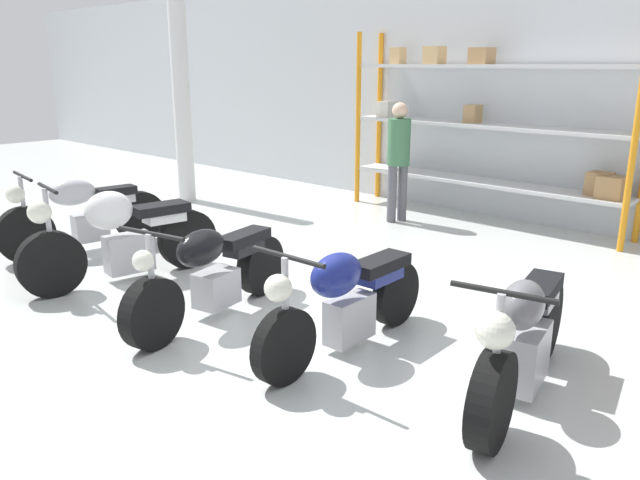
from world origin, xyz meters
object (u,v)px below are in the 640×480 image
motorcycle_black (212,273)px  motorcycle_blue (346,299)px  motorcycle_silver (83,215)px  motorcycle_grey (523,340)px  motorcycle_white (122,236)px  shelving_rack (488,124)px  person_near_rack (399,153)px

motorcycle_black → motorcycle_blue: size_ratio=1.03×
motorcycle_silver → motorcycle_grey: (5.43, 0.37, -0.04)m
motorcycle_white → shelving_rack: bearing=172.8°
motorcycle_blue → motorcycle_grey: motorcycle_grey is taller
shelving_rack → person_near_rack: shelving_rack is taller
motorcycle_black → motorcycle_blue: bearing=91.1°
motorcycle_white → motorcycle_grey: motorcycle_white is taller
motorcycle_black → person_near_rack: person_near_rack is taller
shelving_rack → motorcycle_black: (0.06, -4.94, -0.96)m
motorcycle_black → motorcycle_blue: (1.31, 0.30, 0.02)m
motorcycle_blue → person_near_rack: 4.38m
motorcycle_white → person_near_rack: person_near_rack is taller
shelving_rack → motorcycle_grey: size_ratio=2.11×
motorcycle_white → motorcycle_black: bearing=100.0°
shelving_rack → person_near_rack: bearing=-133.2°
motorcycle_white → motorcycle_black: motorcycle_white is taller
motorcycle_white → person_near_rack: size_ratio=1.25×
motorcycle_silver → motorcycle_blue: motorcycle_silver is taller
motorcycle_silver → motorcycle_black: motorcycle_silver is taller
motorcycle_silver → motorcycle_blue: (4.10, 0.09, -0.01)m
shelving_rack → motorcycle_silver: 5.54m
person_near_rack → motorcycle_grey: bearing=156.8°
motorcycle_white → motorcycle_silver: bearing=-91.8°
motorcycle_silver → motorcycle_white: bearing=87.4°
motorcycle_grey → motorcycle_blue: bearing=-89.8°
shelving_rack → motorcycle_black: size_ratio=2.10×
shelving_rack → motorcycle_grey: bearing=-58.2°
motorcycle_black → motorcycle_blue: motorcycle_black is taller
motorcycle_silver → motorcycle_white: 1.33m
motorcycle_silver → motorcycle_white: (1.31, -0.24, 0.04)m
shelving_rack → motorcycle_blue: size_ratio=2.17×
motorcycle_blue → motorcycle_grey: size_ratio=0.97×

